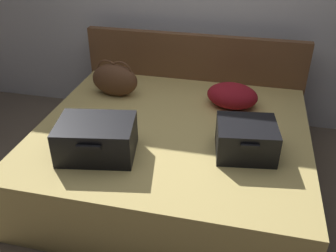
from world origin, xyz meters
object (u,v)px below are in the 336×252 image
hard_case_large (96,138)px  pillow_near_headboard (232,96)px  bed (172,155)px  hard_case_medium (246,139)px  duffel_bag (115,80)px

hard_case_large → pillow_near_headboard: 1.25m
bed → pillow_near_headboard: size_ratio=4.83×
bed → hard_case_medium: 0.71m
duffel_bag → pillow_near_headboard: (1.04, 0.02, -0.05)m
pillow_near_headboard → hard_case_large: bearing=-132.9°
hard_case_medium → duffel_bag: 1.36m
duffel_bag → hard_case_medium: bearing=-29.0°
bed → duffel_bag: duffel_bag is taller
hard_case_large → hard_case_medium: bearing=3.5°
hard_case_large → pillow_near_headboard: hard_case_large is taller
bed → pillow_near_headboard: bearing=48.0°
duffel_bag → pillow_near_headboard: 1.04m
pillow_near_headboard → duffel_bag: bearing=-179.2°
bed → duffel_bag: bearing=144.2°
bed → hard_case_medium: hard_case_medium is taller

